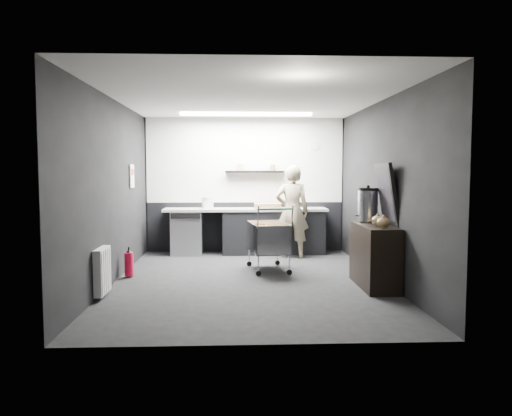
{
  "coord_description": "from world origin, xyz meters",
  "views": [
    {
      "loc": [
        -0.23,
        -7.36,
        1.66
      ],
      "look_at": [
        0.12,
        0.4,
        1.06
      ],
      "focal_mm": 35.0,
      "sensor_mm": 36.0,
      "label": 1
    }
  ],
  "objects": [
    {
      "name": "poster_red_band",
      "position": [
        -1.98,
        1.3,
        1.62
      ],
      "size": [
        0.02,
        0.22,
        0.1
      ],
      "primitive_type": "cube",
      "color": "red",
      "rests_on": "poster"
    },
    {
      "name": "wall_left",
      "position": [
        -2.0,
        0.0,
        1.35
      ],
      "size": [
        0.0,
        5.5,
        5.5
      ],
      "primitive_type": "plane",
      "rotation": [
        1.57,
        0.0,
        1.57
      ],
      "color": "black",
      "rests_on": "floor"
    },
    {
      "name": "shopping_cart",
      "position": [
        0.33,
        0.75,
        0.51
      ],
      "size": [
        0.71,
        1.05,
        1.07
      ],
      "color": "silver",
      "rests_on": "floor"
    },
    {
      "name": "floor",
      "position": [
        0.0,
        0.0,
        0.0
      ],
      "size": [
        5.5,
        5.5,
        0.0
      ],
      "primitive_type": "plane",
      "color": "black",
      "rests_on": "ground"
    },
    {
      "name": "cardboard_box",
      "position": [
        0.43,
        2.37,
        0.95
      ],
      "size": [
        0.54,
        0.43,
        0.1
      ],
      "primitive_type": "cube",
      "rotation": [
        0.0,
        0.0,
        -0.05
      ],
      "color": "#A58158",
      "rests_on": "prep_counter"
    },
    {
      "name": "dado_panel",
      "position": [
        0.0,
        2.73,
        0.5
      ],
      "size": [
        3.95,
        0.02,
        1.0
      ],
      "primitive_type": "cube",
      "color": "black",
      "rests_on": "wall_back"
    },
    {
      "name": "wall_right",
      "position": [
        2.0,
        0.0,
        1.35
      ],
      "size": [
        0.0,
        5.5,
        5.5
      ],
      "primitive_type": "plane",
      "rotation": [
        1.57,
        0.0,
        -1.57
      ],
      "color": "black",
      "rests_on": "floor"
    },
    {
      "name": "person",
      "position": [
        0.87,
        1.97,
        0.87
      ],
      "size": [
        0.68,
        0.48,
        1.74
      ],
      "primitive_type": "imported",
      "rotation": [
        0.0,
        0.0,
        3.04
      ],
      "color": "beige",
      "rests_on": "floor"
    },
    {
      "name": "radiator",
      "position": [
        -1.94,
        -0.9,
        0.35
      ],
      "size": [
        0.1,
        0.5,
        0.6
      ],
      "primitive_type": "cube",
      "color": "silver",
      "rests_on": "wall_left"
    },
    {
      "name": "white_container",
      "position": [
        -0.73,
        2.37,
        0.98
      ],
      "size": [
        0.19,
        0.16,
        0.16
      ],
      "primitive_type": "cube",
      "rotation": [
        0.0,
        0.0,
        0.12
      ],
      "color": "silver",
      "rests_on": "prep_counter"
    },
    {
      "name": "wall_clock",
      "position": [
        1.4,
        2.72,
        2.15
      ],
      "size": [
        0.2,
        0.03,
        0.2
      ],
      "primitive_type": "cylinder",
      "rotation": [
        1.57,
        0.0,
        0.0
      ],
      "color": "silver",
      "rests_on": "wall_back"
    },
    {
      "name": "pink_tub",
      "position": [
        -0.74,
        2.42,
        1.01
      ],
      "size": [
        0.22,
        0.22,
        0.22
      ],
      "primitive_type": "cylinder",
      "color": "beige",
      "rests_on": "prep_counter"
    },
    {
      "name": "kitchen_wall_panel",
      "position": [
        0.0,
        2.73,
        1.85
      ],
      "size": [
        3.95,
        0.02,
        1.7
      ],
      "primitive_type": "cube",
      "color": "silver",
      "rests_on": "wall_back"
    },
    {
      "name": "ceiling",
      "position": [
        0.0,
        0.0,
        2.7
      ],
      "size": [
        5.5,
        5.5,
        0.0
      ],
      "primitive_type": "plane",
      "rotation": [
        3.14,
        0.0,
        0.0
      ],
      "color": "white",
      "rests_on": "wall_back"
    },
    {
      "name": "sideboard",
      "position": [
        1.77,
        -0.43,
        0.56
      ],
      "size": [
        0.5,
        1.18,
        1.76
      ],
      "color": "black",
      "rests_on": "floor"
    },
    {
      "name": "wall_back",
      "position": [
        0.0,
        2.75,
        1.35
      ],
      "size": [
        5.5,
        0.0,
        5.5
      ],
      "primitive_type": "plane",
      "rotation": [
        1.57,
        0.0,
        0.0
      ],
      "color": "black",
      "rests_on": "floor"
    },
    {
      "name": "floating_shelf",
      "position": [
        0.2,
        2.62,
        1.62
      ],
      "size": [
        1.2,
        0.22,
        0.04
      ],
      "primitive_type": "cube",
      "color": "black",
      "rests_on": "wall_back"
    },
    {
      "name": "fire_extinguisher",
      "position": [
        -1.85,
        0.32,
        0.22
      ],
      "size": [
        0.14,
        0.14,
        0.45
      ],
      "color": "red",
      "rests_on": "floor"
    },
    {
      "name": "wall_front",
      "position": [
        0.0,
        -2.75,
        1.35
      ],
      "size": [
        5.5,
        0.0,
        5.5
      ],
      "primitive_type": "plane",
      "rotation": [
        -1.57,
        0.0,
        0.0
      ],
      "color": "black",
      "rests_on": "floor"
    },
    {
      "name": "ceiling_strip",
      "position": [
        0.0,
        1.85,
        2.67
      ],
      "size": [
        2.4,
        0.2,
        0.04
      ],
      "primitive_type": "cube",
      "color": "white",
      "rests_on": "ceiling"
    },
    {
      "name": "poster",
      "position": [
        -1.98,
        1.3,
        1.55
      ],
      "size": [
        0.02,
        0.3,
        0.4
      ],
      "primitive_type": "cube",
      "color": "silver",
      "rests_on": "wall_left"
    },
    {
      "name": "prep_counter",
      "position": [
        0.14,
        2.42,
        0.46
      ],
      "size": [
        3.2,
        0.61,
        0.9
      ],
      "color": "black",
      "rests_on": "floor"
    }
  ]
}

